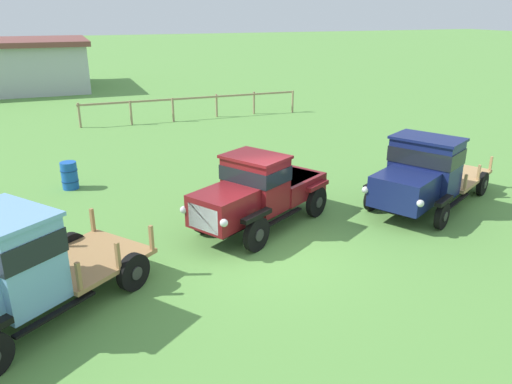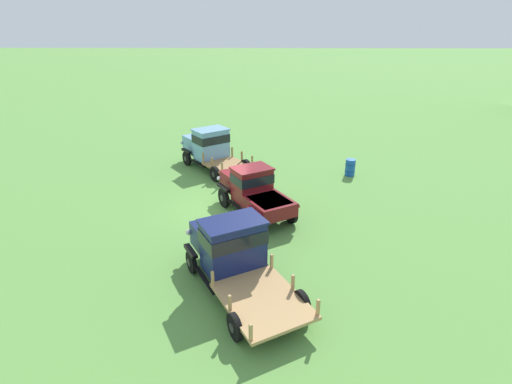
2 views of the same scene
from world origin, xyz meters
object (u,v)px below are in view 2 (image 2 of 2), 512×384
object	(u,v)px
oil_drum_beside_row	(350,167)
vintage_truck_midrow_center	(232,249)
vintage_truck_second_in_line	(253,190)
vintage_truck_foreground_near	(209,147)

from	to	relation	value
oil_drum_beside_row	vintage_truck_midrow_center	bearing A→B (deg)	-30.83
vintage_truck_midrow_center	oil_drum_beside_row	distance (m)	11.57
vintage_truck_second_in_line	oil_drum_beside_row	bearing A→B (deg)	132.07
vintage_truck_second_in_line	oil_drum_beside_row	size ratio (longest dim) A/B	5.03
vintage_truck_foreground_near	oil_drum_beside_row	world-z (taller)	vintage_truck_foreground_near
vintage_truck_foreground_near	vintage_truck_second_in_line	distance (m)	6.85
oil_drum_beside_row	vintage_truck_foreground_near	bearing A→B (deg)	-100.27
vintage_truck_foreground_near	vintage_truck_second_in_line	size ratio (longest dim) A/B	1.12
vintage_truck_second_in_line	oil_drum_beside_row	xyz separation A→B (m)	(-4.81, 5.33, -0.62)
oil_drum_beside_row	vintage_truck_second_in_line	bearing A→B (deg)	-47.93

